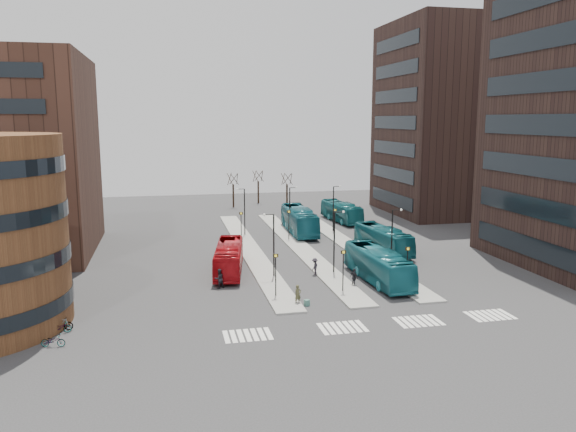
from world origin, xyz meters
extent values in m
plane|color=#2A2A2D|center=(0.00, 0.00, 0.00)|extent=(160.00, 160.00, 0.00)
cube|color=gray|center=(-4.00, 30.00, 0.07)|extent=(2.50, 45.00, 0.15)
cube|color=gray|center=(2.00, 30.00, 0.07)|extent=(2.50, 45.00, 0.15)
cube|color=gray|center=(8.00, 30.00, 0.07)|extent=(2.50, 45.00, 0.15)
cube|color=navy|center=(-2.36, 9.23, 0.25)|extent=(0.49, 0.43, 0.51)
imported|color=#AA0D13|center=(-7.41, 20.78, 1.47)|extent=(4.14, 10.81, 2.94)
imported|color=#166471|center=(5.87, 14.59, 1.55)|extent=(3.09, 11.27, 3.11)
imported|color=#155B6A|center=(3.94, 38.24, 1.72)|extent=(3.31, 12.41, 3.43)
imported|color=#13555F|center=(10.80, 25.66, 1.46)|extent=(3.50, 10.70, 2.93)
imported|color=#135960|center=(12.02, 45.09, 1.46)|extent=(3.55, 10.71, 2.93)
imported|color=#46452A|center=(-2.98, 9.80, 0.82)|extent=(0.70, 0.57, 1.64)
imported|color=black|center=(-8.88, 15.59, 0.90)|extent=(1.06, 0.95, 1.79)
imported|color=black|center=(3.19, 13.58, 0.82)|extent=(0.76, 1.05, 1.65)
imported|color=black|center=(0.69, 18.08, 0.83)|extent=(1.12, 1.23, 1.65)
imported|color=gray|center=(-21.00, 4.77, 0.42)|extent=(1.66, 0.79, 0.84)
imported|color=gray|center=(-21.00, 7.70, 0.51)|extent=(1.70, 0.51, 1.01)
imported|color=gray|center=(-21.00, 7.12, 0.43)|extent=(1.75, 1.07, 0.87)
cube|color=silver|center=(-9.50, 4.00, 0.01)|extent=(0.35, 2.40, 0.01)
cube|color=silver|center=(-9.00, 4.00, 0.01)|extent=(0.35, 2.40, 0.01)
cube|color=silver|center=(-8.50, 4.00, 0.01)|extent=(0.35, 2.40, 0.01)
cube|color=silver|center=(-8.00, 4.00, 0.01)|extent=(0.35, 2.40, 0.01)
cube|color=silver|center=(-7.50, 4.00, 0.01)|extent=(0.35, 2.40, 0.01)
cube|color=silver|center=(-7.00, 4.00, 0.01)|extent=(0.35, 2.40, 0.01)
cube|color=silver|center=(-6.50, 4.00, 0.01)|extent=(0.35, 2.40, 0.01)
cube|color=silver|center=(-2.50, 4.00, 0.01)|extent=(0.35, 2.40, 0.01)
cube|color=silver|center=(-2.00, 4.00, 0.01)|extent=(0.35, 2.40, 0.01)
cube|color=silver|center=(-1.50, 4.00, 0.01)|extent=(0.35, 2.40, 0.01)
cube|color=silver|center=(-1.00, 4.00, 0.01)|extent=(0.35, 2.40, 0.01)
cube|color=silver|center=(-0.50, 4.00, 0.01)|extent=(0.35, 2.40, 0.01)
cube|color=silver|center=(0.00, 4.00, 0.01)|extent=(0.35, 2.40, 0.01)
cube|color=silver|center=(0.50, 4.00, 0.01)|extent=(0.35, 2.40, 0.01)
cube|color=silver|center=(3.50, 4.00, 0.01)|extent=(0.35, 2.40, 0.01)
cube|color=silver|center=(4.00, 4.00, 0.01)|extent=(0.35, 2.40, 0.01)
cube|color=silver|center=(4.50, 4.00, 0.01)|extent=(0.35, 2.40, 0.01)
cube|color=silver|center=(5.00, 4.00, 0.01)|extent=(0.35, 2.40, 0.01)
cube|color=silver|center=(5.50, 4.00, 0.01)|extent=(0.35, 2.40, 0.01)
cube|color=silver|center=(6.00, 4.00, 0.01)|extent=(0.35, 2.40, 0.01)
cube|color=silver|center=(6.50, 4.00, 0.01)|extent=(0.35, 2.40, 0.01)
cube|color=silver|center=(9.50, 4.00, 0.01)|extent=(0.35, 2.40, 0.01)
cube|color=silver|center=(10.00, 4.00, 0.01)|extent=(0.35, 2.40, 0.01)
cube|color=silver|center=(10.50, 4.00, 0.01)|extent=(0.35, 2.40, 0.01)
cube|color=silver|center=(11.00, 4.00, 0.01)|extent=(0.35, 2.40, 0.01)
cube|color=silver|center=(11.50, 4.00, 0.01)|extent=(0.35, 2.40, 0.01)
cube|color=silver|center=(12.00, 4.00, 0.01)|extent=(0.35, 2.40, 0.01)
cube|color=silver|center=(12.50, 4.00, 0.01)|extent=(0.35, 2.40, 0.01)
cube|color=black|center=(21.94, 16.00, 2.50)|extent=(0.12, 16.00, 2.00)
cube|color=black|center=(21.94, 16.00, 6.50)|extent=(0.12, 16.00, 2.00)
cube|color=black|center=(21.94, 16.00, 10.50)|extent=(0.12, 16.00, 2.00)
cube|color=black|center=(21.94, 16.00, 14.50)|extent=(0.12, 16.00, 2.00)
cube|color=black|center=(21.94, 16.00, 18.50)|extent=(0.12, 16.00, 2.00)
cube|color=black|center=(21.94, 16.00, 22.50)|extent=(0.12, 16.00, 2.00)
cube|color=black|center=(32.00, 50.00, 15.00)|extent=(20.00, 20.00, 30.00)
cube|color=black|center=(21.94, 50.00, 2.50)|extent=(0.12, 16.00, 2.00)
cube|color=black|center=(21.94, 50.00, 6.50)|extent=(0.12, 16.00, 2.00)
cube|color=black|center=(21.94, 50.00, 10.50)|extent=(0.12, 16.00, 2.00)
cube|color=black|center=(21.94, 50.00, 14.50)|extent=(0.12, 16.00, 2.00)
cube|color=black|center=(21.94, 50.00, 18.50)|extent=(0.12, 16.00, 2.00)
cube|color=black|center=(21.94, 50.00, 22.50)|extent=(0.12, 16.00, 2.00)
cube|color=black|center=(21.94, 50.00, 26.50)|extent=(0.12, 16.00, 2.00)
cylinder|color=black|center=(-4.40, 12.00, 1.90)|extent=(0.10, 0.10, 3.50)
cube|color=black|center=(-4.40, 12.00, 3.65)|extent=(0.45, 0.10, 0.30)
cube|color=yellow|center=(-4.40, 11.94, 3.65)|extent=(0.20, 0.02, 0.20)
cylinder|color=black|center=(-4.40, 34.00, 1.90)|extent=(0.10, 0.10, 3.50)
cube|color=black|center=(-4.40, 34.00, 3.65)|extent=(0.45, 0.10, 0.30)
cube|color=yellow|center=(-4.40, 33.94, 3.65)|extent=(0.20, 0.02, 0.20)
cylinder|color=black|center=(1.60, 12.00, 1.90)|extent=(0.10, 0.10, 3.50)
cube|color=black|center=(1.60, 12.00, 3.65)|extent=(0.45, 0.10, 0.30)
cube|color=yellow|center=(1.60, 11.94, 3.65)|extent=(0.20, 0.02, 0.20)
cylinder|color=black|center=(1.60, 34.00, 1.90)|extent=(0.10, 0.10, 3.50)
cube|color=black|center=(1.60, 34.00, 3.65)|extent=(0.45, 0.10, 0.30)
cube|color=yellow|center=(1.60, 33.94, 3.65)|extent=(0.20, 0.02, 0.20)
cylinder|color=black|center=(7.60, 12.00, 1.90)|extent=(0.10, 0.10, 3.50)
cube|color=black|center=(7.60, 12.00, 3.65)|extent=(0.45, 0.10, 0.30)
cube|color=yellow|center=(7.60, 11.94, 3.65)|extent=(0.20, 0.02, 0.20)
cylinder|color=black|center=(7.60, 34.00, 1.90)|extent=(0.10, 0.10, 3.50)
cube|color=black|center=(7.60, 34.00, 3.65)|extent=(0.45, 0.10, 0.30)
cube|color=yellow|center=(7.60, 33.94, 3.65)|extent=(0.20, 0.02, 0.20)
cylinder|color=black|center=(-3.40, 18.00, 3.15)|extent=(0.14, 0.14, 6.00)
cylinder|color=black|center=(-3.85, 18.00, 6.15)|extent=(0.90, 0.08, 0.08)
sphere|color=silver|center=(-4.30, 18.00, 6.15)|extent=(0.24, 0.24, 0.24)
cylinder|color=black|center=(-3.40, 38.00, 3.15)|extent=(0.14, 0.14, 6.00)
cylinder|color=black|center=(-3.85, 38.00, 6.15)|extent=(0.90, 0.08, 0.08)
sphere|color=silver|center=(-4.30, 38.00, 6.15)|extent=(0.24, 0.24, 0.24)
cylinder|color=black|center=(2.60, 18.00, 3.15)|extent=(0.14, 0.14, 6.00)
cylinder|color=black|center=(3.05, 18.00, 6.15)|extent=(0.90, 0.08, 0.08)
sphere|color=silver|center=(3.50, 18.00, 6.15)|extent=(0.24, 0.24, 0.24)
cylinder|color=black|center=(2.60, 38.00, 3.15)|extent=(0.14, 0.14, 6.00)
cylinder|color=black|center=(3.05, 38.00, 6.15)|extent=(0.90, 0.08, 0.08)
sphere|color=silver|center=(3.50, 38.00, 6.15)|extent=(0.24, 0.24, 0.24)
cylinder|color=black|center=(8.60, 18.00, 3.15)|extent=(0.14, 0.14, 6.00)
cylinder|color=black|center=(9.05, 18.00, 6.15)|extent=(0.90, 0.08, 0.08)
sphere|color=silver|center=(9.50, 18.00, 6.15)|extent=(0.24, 0.24, 0.24)
cylinder|color=black|center=(8.60, 38.00, 3.15)|extent=(0.14, 0.14, 6.00)
cylinder|color=black|center=(9.05, 38.00, 6.15)|extent=(0.90, 0.08, 0.08)
sphere|color=silver|center=(9.50, 38.00, 6.15)|extent=(0.24, 0.24, 0.24)
cylinder|color=black|center=(-2.00, 62.00, 2.00)|extent=(0.30, 0.30, 4.00)
cylinder|color=black|center=(-1.30, 62.00, 4.90)|extent=(0.10, 1.56, 1.95)
cylinder|color=black|center=(-1.78, 62.67, 4.90)|extent=(1.48, 0.59, 1.97)
cylinder|color=black|center=(-2.57, 62.41, 4.90)|extent=(0.90, 1.31, 1.99)
cylinder|color=black|center=(-2.57, 61.59, 4.90)|extent=(0.89, 1.31, 1.99)
cylinder|color=black|center=(-1.79, 61.33, 4.90)|extent=(1.48, 0.58, 1.97)
cylinder|color=black|center=(3.00, 66.00, 2.00)|extent=(0.30, 0.30, 4.00)
cylinder|color=black|center=(3.70, 66.00, 4.90)|extent=(0.10, 1.56, 1.95)
cylinder|color=black|center=(3.22, 66.67, 4.90)|extent=(1.48, 0.59, 1.97)
cylinder|color=black|center=(2.43, 66.41, 4.90)|extent=(0.90, 1.31, 1.99)
cylinder|color=black|center=(2.43, 65.59, 4.90)|extent=(0.89, 1.31, 1.99)
cylinder|color=black|center=(3.21, 65.33, 4.90)|extent=(1.48, 0.58, 1.97)
cylinder|color=black|center=(7.00, 60.00, 2.00)|extent=(0.30, 0.30, 4.00)
cylinder|color=black|center=(7.70, 60.00, 4.90)|extent=(0.10, 1.56, 1.95)
cylinder|color=black|center=(7.22, 60.67, 4.90)|extent=(1.48, 0.59, 1.97)
cylinder|color=black|center=(6.43, 60.41, 4.90)|extent=(0.90, 1.31, 1.99)
cylinder|color=black|center=(6.43, 59.59, 4.90)|extent=(0.89, 1.31, 1.99)
cylinder|color=black|center=(7.21, 59.33, 4.90)|extent=(1.48, 0.58, 1.97)
camera|label=1|loc=(-13.24, -33.26, 15.06)|focal=35.00mm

